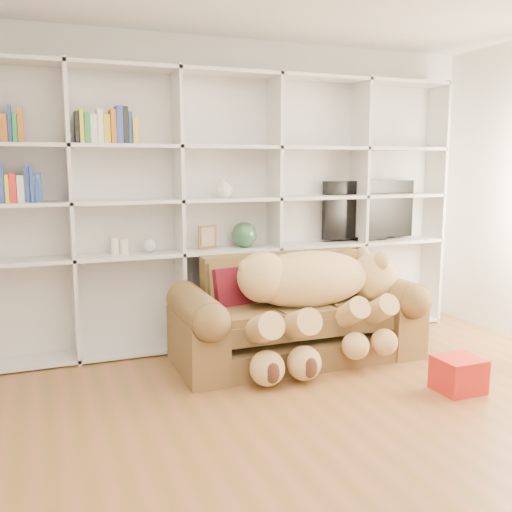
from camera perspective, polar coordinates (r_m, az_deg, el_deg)
name	(u,v)px	position (r m, az deg, el deg)	size (l,w,h in m)	color
floor	(363,465)	(3.34, 10.70, -19.81)	(5.00, 5.00, 0.00)	brown
wall_back	(221,192)	(5.21, -3.50, 6.36)	(5.00, 0.02, 2.70)	white
bookshelf	(200,199)	(5.01, -5.64, 5.72)	(4.43, 0.35, 2.40)	silver
sofa	(295,320)	(4.79, 3.97, -6.42)	(2.01, 0.87, 0.85)	brown
teddy_bear	(315,291)	(4.61, 5.88, -3.53)	(1.56, 0.84, 0.91)	#E0BB70
throw_pillow	(233,289)	(4.67, -2.27, -3.28)	(0.34, 0.11, 0.34)	maroon
gift_box	(458,374)	(4.40, 19.59, -11.08)	(0.31, 0.29, 0.25)	red
tv	(369,211)	(5.71, 11.19, 4.45)	(0.98, 0.18, 0.58)	black
picture_frame	(207,237)	(5.00, -4.89, 1.93)	(0.16, 0.03, 0.20)	brown
green_vase	(244,235)	(5.11, -1.19, 2.13)	(0.23, 0.23, 0.23)	#2A5234
figurine_tall	(115,246)	(4.85, -13.97, 1.00)	(0.07, 0.07, 0.15)	beige
figurine_short	(124,247)	(4.86, -13.07, 0.93)	(0.07, 0.07, 0.13)	beige
snow_globe	(150,245)	(4.89, -10.58, 1.04)	(0.11, 0.11, 0.11)	silver
shelf_vase	(224,188)	(5.01, -3.23, 6.81)	(0.16, 0.16, 0.17)	beige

